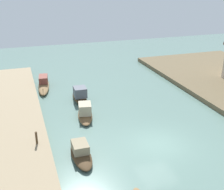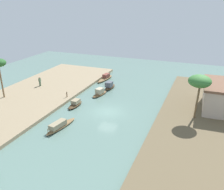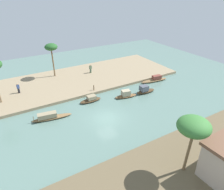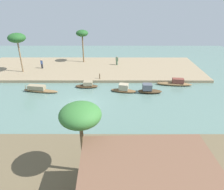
{
  "view_description": "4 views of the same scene",
  "coord_description": "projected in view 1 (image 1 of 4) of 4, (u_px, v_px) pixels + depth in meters",
  "views": [
    {
      "loc": [
        15.08,
        -8.27,
        10.4
      ],
      "look_at": [
        -6.81,
        -0.99,
        1.07
      ],
      "focal_mm": 46.77,
      "sensor_mm": 36.0,
      "label": 1
    },
    {
      "loc": [
        29.17,
        12.21,
        15.01
      ],
      "look_at": [
        -4.83,
        -1.23,
        0.62
      ],
      "focal_mm": 39.47,
      "sensor_mm": 36.0,
      "label": 2
    },
    {
      "loc": [
        11.25,
        20.4,
        15.85
      ],
      "look_at": [
        -2.93,
        -3.67,
        1.08
      ],
      "focal_mm": 33.64,
      "sensor_mm": 36.0,
      "label": 3
    },
    {
      "loc": [
        -3.86,
        23.5,
        12.63
      ],
      "look_at": [
        -3.82,
        -1.54,
        0.52
      ],
      "focal_mm": 33.57,
      "sensor_mm": 36.0,
      "label": 4
    }
  ],
  "objects": [
    {
      "name": "river_water",
      "position": [
        158.0,
        144.0,
        19.59
      ],
      "size": [
        66.64,
        66.64,
        0.0
      ],
      "primitive_type": "plane",
      "color": "slate",
      "rests_on": "ground"
    },
    {
      "name": "sampan_with_red_awning",
      "position": [
        85.0,
        112.0,
        23.16
      ],
      "size": [
        3.76,
        1.78,
        1.19
      ],
      "rotation": [
        0.0,
        0.0,
        -0.19
      ],
      "color": "brown",
      "rests_on": "river_water"
    },
    {
      "name": "sampan_with_tall_canopy",
      "position": [
        80.0,
        95.0,
        26.35
      ],
      "size": [
        3.43,
        1.27,
        1.35
      ],
      "rotation": [
        0.0,
        0.0,
        -0.03
      ],
      "color": "#47331E",
      "rests_on": "river_water"
    },
    {
      "name": "sampan_downstream_large",
      "position": [
        81.0,
        153.0,
        18.0
      ],
      "size": [
        3.4,
        1.21,
        0.96
      ],
      "rotation": [
        0.0,
        0.0,
        -0.01
      ],
      "color": "#47331E",
      "rests_on": "river_water"
    },
    {
      "name": "sampan_upstream_small",
      "position": [
        44.0,
        84.0,
        29.52
      ],
      "size": [
        5.44,
        1.69,
        1.11
      ],
      "rotation": [
        0.0,
        0.0,
        -0.12
      ],
      "color": "brown",
      "rests_on": "river_water"
    },
    {
      "name": "mooring_post",
      "position": [
        36.0,
        138.0,
        18.63
      ],
      "size": [
        0.14,
        0.14,
        0.86
      ],
      "primitive_type": "cylinder",
      "color": "#4C3823",
      "rests_on": "riverbank_left"
    }
  ]
}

